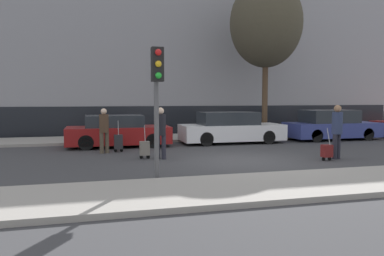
% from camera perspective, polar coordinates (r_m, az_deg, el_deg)
% --- Properties ---
extents(ground_plane, '(80.00, 80.00, 0.00)m').
position_cam_1_polar(ground_plane, '(12.32, 7.45, -4.94)').
color(ground_plane, '#38383A').
extents(sidewalk_near, '(28.00, 2.50, 0.12)m').
position_cam_1_polar(sidewalk_near, '(9.01, 16.63, -8.20)').
color(sidewalk_near, gray).
rests_on(sidewalk_near, ground_plane).
extents(sidewalk_far, '(28.00, 3.00, 0.12)m').
position_cam_1_polar(sidewalk_far, '(18.91, -0.63, -1.42)').
color(sidewalk_far, gray).
rests_on(sidewalk_far, ground_plane).
extents(building_facade, '(28.00, 2.31, 10.38)m').
position_cam_1_polar(building_facade, '(22.28, -2.80, 12.66)').
color(building_facade, gray).
rests_on(building_facade, ground_plane).
extents(parked_car_0, '(4.24, 1.77, 1.32)m').
position_cam_1_polar(parked_car_0, '(15.93, -11.26, -0.57)').
color(parked_car_0, maroon).
rests_on(parked_car_0, ground_plane).
extents(parked_car_1, '(4.64, 1.74, 1.41)m').
position_cam_1_polar(parked_car_1, '(17.00, 5.92, -0.08)').
color(parked_car_1, silver).
rests_on(parked_car_1, ground_plane).
extents(parked_car_2, '(4.51, 1.83, 1.46)m').
position_cam_1_polar(parked_car_2, '(19.57, 20.43, 0.31)').
color(parked_car_2, navy).
rests_on(parked_car_2, ground_plane).
extents(pedestrian_left, '(0.34, 0.34, 1.65)m').
position_cam_1_polar(pedestrian_left, '(14.11, -13.25, 0.01)').
color(pedestrian_left, '#4C4233').
rests_on(pedestrian_left, ground_plane).
extents(trolley_left, '(0.34, 0.29, 1.20)m').
position_cam_1_polar(trolley_left, '(14.36, -11.15, -2.09)').
color(trolley_left, '#262628').
rests_on(trolley_left, ground_plane).
extents(pedestrian_center, '(0.34, 0.34, 1.72)m').
position_cam_1_polar(pedestrian_center, '(12.45, -4.80, -0.28)').
color(pedestrian_center, '#23232D').
rests_on(pedestrian_center, ground_plane).
extents(trolley_center, '(0.34, 0.29, 1.12)m').
position_cam_1_polar(trolley_center, '(12.63, -7.23, -3.10)').
color(trolley_center, slate).
rests_on(trolley_center, ground_plane).
extents(pedestrian_right, '(0.34, 0.34, 1.80)m').
position_cam_1_polar(pedestrian_right, '(13.30, 21.23, -0.03)').
color(pedestrian_right, '#23232D').
rests_on(pedestrian_right, ground_plane).
extents(trolley_right, '(0.34, 0.29, 1.06)m').
position_cam_1_polar(trolley_right, '(12.92, 19.85, -3.31)').
color(trolley_right, maroon).
rests_on(trolley_right, ground_plane).
extents(traffic_light, '(0.28, 0.47, 3.22)m').
position_cam_1_polar(traffic_light, '(8.99, -5.35, 6.37)').
color(traffic_light, '#515154').
rests_on(traffic_light, ground_plane).
extents(parked_bicycle, '(1.77, 0.06, 0.96)m').
position_cam_1_polar(parked_bicycle, '(19.53, 4.34, 0.03)').
color(parked_bicycle, black).
rests_on(parked_bicycle, sidewalk_far).
extents(bare_tree_near_crossing, '(3.59, 3.59, 7.84)m').
position_cam_1_polar(bare_tree_near_crossing, '(19.65, 11.21, 15.36)').
color(bare_tree_near_crossing, '#4C3826').
rests_on(bare_tree_near_crossing, sidewalk_far).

